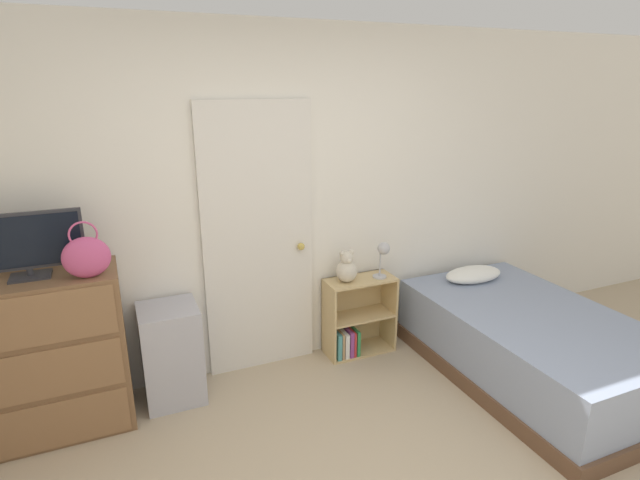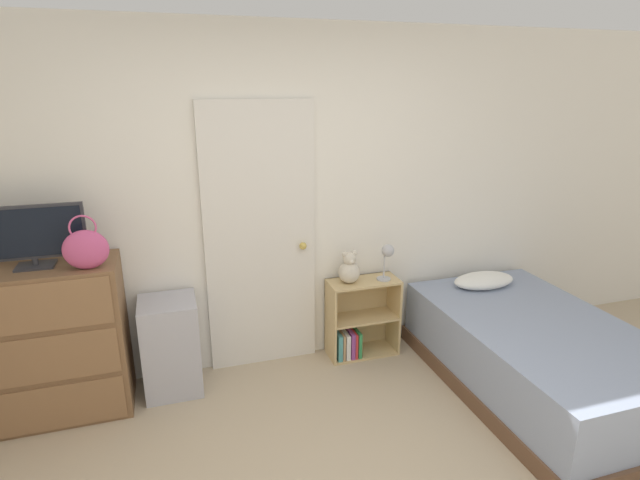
% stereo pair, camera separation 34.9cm
% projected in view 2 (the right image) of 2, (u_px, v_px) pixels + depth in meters
% --- Properties ---
extents(wall_back, '(10.00, 0.06, 2.55)m').
position_uv_depth(wall_back, '(277.00, 203.00, 3.72)').
color(wall_back, white).
rests_on(wall_back, ground_plane).
extents(door_closed, '(0.83, 0.09, 2.03)m').
position_uv_depth(door_closed, '(261.00, 240.00, 3.71)').
color(door_closed, silver).
rests_on(door_closed, ground_plane).
extents(dresser, '(0.83, 0.47, 1.05)m').
position_uv_depth(dresser, '(58.00, 341.00, 3.25)').
color(dresser, brown).
rests_on(dresser, ground_plane).
extents(tv, '(0.63, 0.16, 0.39)m').
position_uv_depth(tv, '(30.00, 235.00, 3.02)').
color(tv, '#2D2D33').
rests_on(tv, dresser).
extents(handbag, '(0.27, 0.12, 0.34)m').
position_uv_depth(handbag, '(86.00, 249.00, 3.01)').
color(handbag, '#C64C7F').
rests_on(handbag, dresser).
extents(storage_bin, '(0.39, 0.38, 0.69)m').
position_uv_depth(storage_bin, '(171.00, 346.00, 3.54)').
color(storage_bin, '#ADADB7').
rests_on(storage_bin, ground_plane).
extents(bookshelf, '(0.57, 0.26, 0.64)m').
position_uv_depth(bookshelf, '(357.00, 324.00, 4.04)').
color(bookshelf, tan).
rests_on(bookshelf, ground_plane).
extents(teddy_bear, '(0.17, 0.17, 0.26)m').
position_uv_depth(teddy_bear, '(349.00, 269.00, 3.87)').
color(teddy_bear, beige).
rests_on(teddy_bear, bookshelf).
extents(desk_lamp, '(0.13, 0.12, 0.30)m').
position_uv_depth(desk_lamp, '(387.00, 255.00, 3.89)').
color(desk_lamp, '#B2B2B7').
rests_on(desk_lamp, bookshelf).
extents(bed, '(1.18, 1.93, 0.63)m').
position_uv_depth(bed, '(536.00, 355.00, 3.59)').
color(bed, brown).
rests_on(bed, ground_plane).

